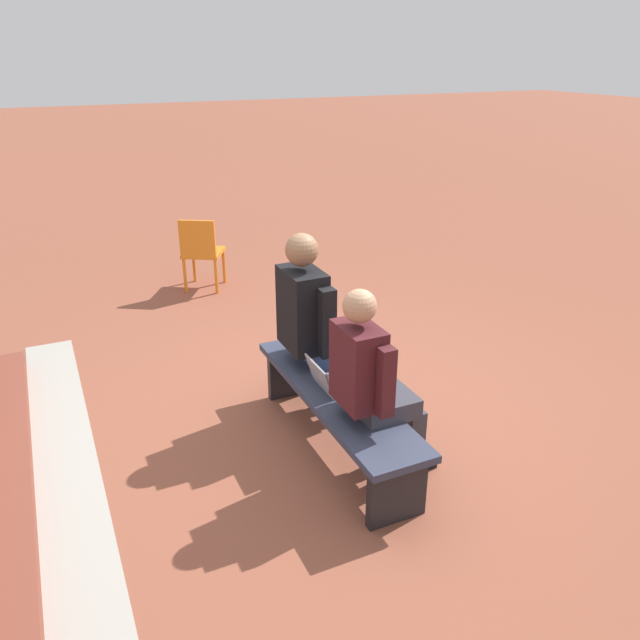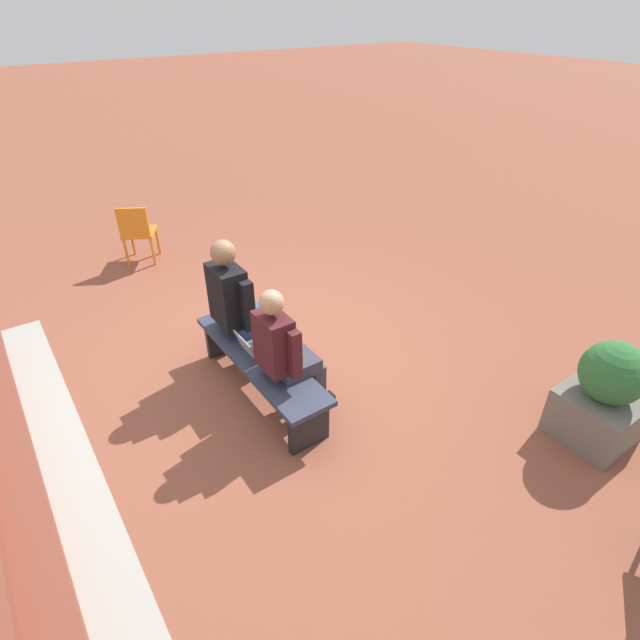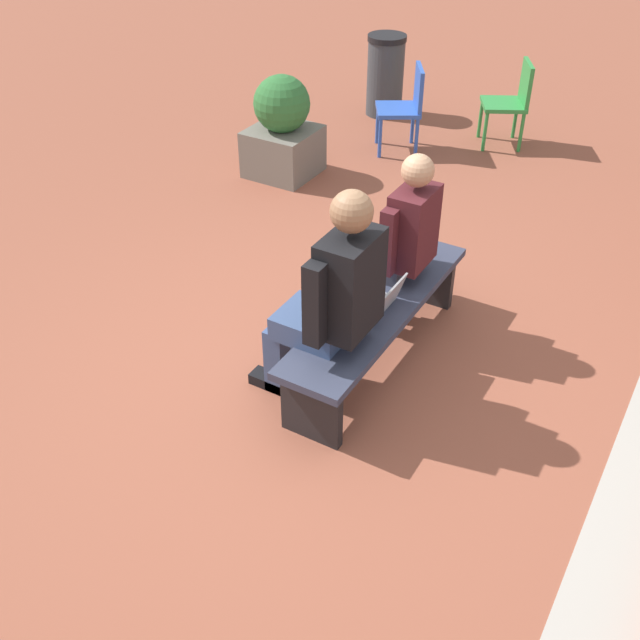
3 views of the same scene
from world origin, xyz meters
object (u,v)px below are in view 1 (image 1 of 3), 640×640
person_student (373,380)px  person_adult (317,323)px  laptop (331,381)px  bench (336,403)px  plastic_chair_by_pillar (201,249)px

person_student → person_adult: size_ratio=0.92×
laptop → bench: bearing=-167.0°
plastic_chair_by_pillar → laptop: bearing=179.9°
laptop → plastic_chair_by_pillar: 3.36m
person_student → laptop: (0.41, 0.08, -0.20)m
bench → plastic_chair_by_pillar: size_ratio=2.14×
person_student → laptop: size_ratio=4.07×
person_student → bench: bearing=10.2°
person_adult → plastic_chair_by_pillar: bearing=1.5°
bench → person_adult: 0.61m
laptop → person_adult: bearing=-11.6°
plastic_chair_by_pillar → person_adult: bearing=-178.5°
person_student → plastic_chair_by_pillar: person_student is taller
person_student → laptop: 0.47m
bench → person_student: (-0.36, -0.07, 0.35)m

